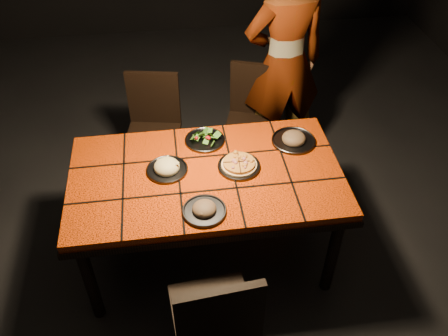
{
  "coord_description": "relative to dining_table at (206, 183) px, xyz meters",
  "views": [
    {
      "loc": [
        -0.18,
        -2.05,
        2.63
      ],
      "look_at": [
        0.1,
        -0.05,
        0.82
      ],
      "focal_mm": 38.0,
      "sensor_mm": 36.0,
      "label": 1
    }
  ],
  "objects": [
    {
      "name": "plate_mushroom_a",
      "position": [
        -0.04,
        -0.31,
        0.1
      ],
      "size": [
        0.24,
        0.24,
        0.08
      ],
      "color": "#3B3B40",
      "rests_on": "dining_table"
    },
    {
      "name": "dining_table",
      "position": [
        0.0,
        0.0,
        0.0
      ],
      "size": [
        1.62,
        0.92,
        0.75
      ],
      "color": "#D83D06",
      "rests_on": "ground"
    },
    {
      "name": "chair_far_left",
      "position": [
        -0.31,
        0.9,
        -0.17
      ],
      "size": [
        0.46,
        0.46,
        0.87
      ],
      "rotation": [
        0.0,
        0.0,
        -0.19
      ],
      "color": "black",
      "rests_on": "ground"
    },
    {
      "name": "plate_pasta",
      "position": [
        -0.22,
        0.05,
        0.1
      ],
      "size": [
        0.25,
        0.25,
        0.08
      ],
      "color": "#3B3B40",
      "rests_on": "dining_table"
    },
    {
      "name": "chair_far_right",
      "position": [
        0.46,
        0.91,
        -0.17
      ],
      "size": [
        0.5,
        0.5,
        0.88
      ],
      "rotation": [
        0.0,
        0.0,
        -0.33
      ],
      "color": "black",
      "rests_on": "ground"
    },
    {
      "name": "chair_near",
      "position": [
        -0.05,
        -0.82,
        -0.15
      ],
      "size": [
        0.44,
        0.44,
        0.91
      ],
      "rotation": [
        0.0,
        0.0,
        3.23
      ],
      "color": "black",
      "rests_on": "ground"
    },
    {
      "name": "diner",
      "position": [
        0.7,
        1.01,
        0.19
      ],
      "size": [
        0.67,
        0.48,
        1.72
      ],
      "primitive_type": "imported",
      "rotation": [
        0.0,
        0.0,
        3.26
      ],
      "color": "brown",
      "rests_on": "ground"
    },
    {
      "name": "plate_mushroom_b",
      "position": [
        0.58,
        0.22,
        0.1
      ],
      "size": [
        0.28,
        0.28,
        0.09
      ],
      "color": "#3B3B40",
      "rests_on": "dining_table"
    },
    {
      "name": "plate_salad",
      "position": [
        0.03,
        0.3,
        0.1
      ],
      "size": [
        0.25,
        0.25,
        0.07
      ],
      "color": "#3B3B40",
      "rests_on": "dining_table"
    },
    {
      "name": "plate_pizza",
      "position": [
        0.2,
        0.02,
        0.1
      ],
      "size": [
        0.26,
        0.26,
        0.04
      ],
      "color": "#3B3B40",
      "rests_on": "dining_table"
    },
    {
      "name": "room_shell",
      "position": [
        0.0,
        0.0,
        0.83
      ],
      "size": [
        6.04,
        7.04,
        3.08
      ],
      "color": "black",
      "rests_on": "ground"
    }
  ]
}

